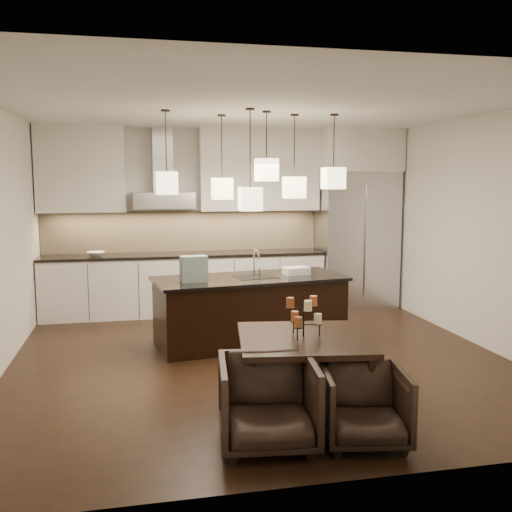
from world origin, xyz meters
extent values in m
cube|color=black|center=(0.00, 0.00, -0.01)|extent=(5.50, 5.50, 0.02)
cube|color=white|center=(0.00, 0.00, 2.81)|extent=(5.50, 5.50, 0.02)
cube|color=silver|center=(0.00, 2.76, 1.40)|extent=(5.50, 0.02, 2.80)
cube|color=silver|center=(0.00, -2.76, 1.40)|extent=(5.50, 0.02, 2.80)
cube|color=silver|center=(2.76, 0.00, 1.40)|extent=(0.02, 5.50, 2.80)
cube|color=#B7B7BA|center=(2.10, 2.38, 1.07)|extent=(1.20, 0.72, 2.15)
cube|color=silver|center=(2.10, 2.38, 2.47)|extent=(1.26, 0.72, 0.65)
cube|color=silver|center=(-0.62, 2.43, 0.44)|extent=(4.21, 0.62, 0.88)
cube|color=black|center=(-0.62, 2.43, 0.90)|extent=(4.21, 0.66, 0.04)
cube|color=tan|center=(-0.62, 2.73, 1.24)|extent=(4.21, 0.02, 0.63)
cube|color=silver|center=(-2.10, 2.57, 2.17)|extent=(1.25, 0.35, 1.25)
cube|color=silver|center=(0.55, 2.57, 2.17)|extent=(1.85, 0.35, 1.25)
cube|color=#B7B7BA|center=(-0.93, 2.48, 1.72)|extent=(0.90, 0.52, 0.24)
cube|color=#B7B7BA|center=(-0.93, 2.59, 2.32)|extent=(0.30, 0.28, 0.96)
imported|color=silver|center=(-1.92, 2.38, 0.95)|extent=(0.29, 0.29, 0.06)
cube|color=black|center=(0.01, 0.64, 0.40)|extent=(2.36, 1.21, 0.79)
cube|color=black|center=(0.01, 0.64, 0.81)|extent=(2.44, 1.29, 0.04)
cube|color=#194536|center=(-0.69, 0.45, 0.98)|extent=(0.33, 0.20, 0.31)
cube|color=silver|center=(0.63, 0.73, 0.88)|extent=(0.33, 0.26, 0.09)
cylinder|color=#F8F3B3|center=(0.18, -1.54, 0.82)|extent=(0.08, 0.08, 0.09)
cylinder|color=#C5612C|center=(0.01, -1.41, 0.82)|extent=(0.08, 0.08, 0.09)
cylinder|color=brown|center=(-0.02, -1.62, 0.82)|extent=(0.08, 0.08, 0.09)
cylinder|color=#C5612C|center=(0.16, -1.46, 0.96)|extent=(0.08, 0.08, 0.09)
cylinder|color=brown|center=(-0.06, -1.49, 0.96)|extent=(0.08, 0.08, 0.09)
cylinder|color=#F8F3B3|center=(0.06, -1.64, 0.96)|extent=(0.08, 0.08, 0.09)
imported|color=black|center=(-0.40, -2.13, 0.34)|extent=(0.81, 0.83, 0.68)
imported|color=black|center=(0.33, -2.23, 0.30)|extent=(0.74, 0.75, 0.59)
cube|color=beige|center=(-0.98, 0.47, 1.98)|extent=(0.24, 0.24, 0.26)
cube|color=beige|center=(-0.30, 0.82, 1.91)|extent=(0.24, 0.24, 0.26)
cube|color=beige|center=(0.16, 0.35, 2.13)|extent=(0.24, 0.24, 0.26)
cube|color=beige|center=(0.56, 0.59, 1.93)|extent=(0.24, 0.24, 0.26)
cube|color=beige|center=(1.02, 0.47, 2.04)|extent=(0.24, 0.24, 0.26)
cube|color=beige|center=(-0.08, 0.14, 1.80)|extent=(0.24, 0.24, 0.26)
camera|label=1|loc=(-1.35, -6.15, 2.01)|focal=40.00mm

